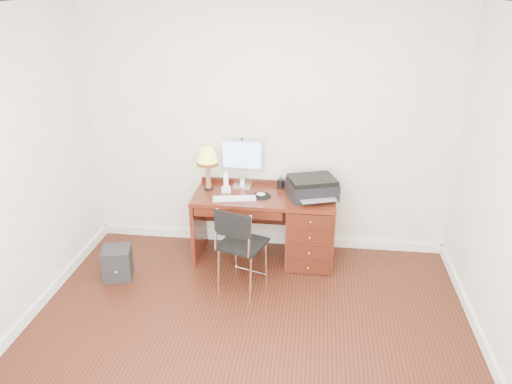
# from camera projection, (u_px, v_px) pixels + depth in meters

# --- Properties ---
(ground) EXTENTS (4.00, 4.00, 0.00)m
(ground) POSITION_uv_depth(u_px,v_px,m) (246.00, 338.00, 4.31)
(ground) COLOR black
(ground) RESTS_ON ground
(room_shell) EXTENTS (4.00, 4.00, 4.00)m
(room_shell) POSITION_uv_depth(u_px,v_px,m) (255.00, 292.00, 4.87)
(room_shell) COLOR white
(room_shell) RESTS_ON ground
(desk) EXTENTS (1.50, 0.67, 0.75)m
(desk) POSITION_uv_depth(u_px,v_px,m) (294.00, 225.00, 5.39)
(desk) COLOR #531D11
(desk) RESTS_ON ground
(monitor) EXTENTS (0.45, 0.15, 0.52)m
(monitor) POSITION_uv_depth(u_px,v_px,m) (242.00, 157.00, 5.42)
(monitor) COLOR silver
(monitor) RESTS_ON desk
(keyboard) EXTENTS (0.46, 0.21, 0.02)m
(keyboard) POSITION_uv_depth(u_px,v_px,m) (234.00, 198.00, 5.19)
(keyboard) COLOR white
(keyboard) RESTS_ON desk
(mouse_pad) EXTENTS (0.21, 0.21, 0.04)m
(mouse_pad) POSITION_uv_depth(u_px,v_px,m) (261.00, 195.00, 5.26)
(mouse_pad) COLOR black
(mouse_pad) RESTS_ON desk
(printer) EXTENTS (0.58, 0.52, 0.22)m
(printer) POSITION_uv_depth(u_px,v_px,m) (312.00, 187.00, 5.21)
(printer) COLOR black
(printer) RESTS_ON desk
(leg_lamp) EXTENTS (0.23, 0.23, 0.48)m
(leg_lamp) POSITION_uv_depth(u_px,v_px,m) (208.00, 159.00, 5.31)
(leg_lamp) COLOR black
(leg_lamp) RESTS_ON desk
(phone) EXTENTS (0.12, 0.12, 0.21)m
(phone) POSITION_uv_depth(u_px,v_px,m) (226.00, 186.00, 5.36)
(phone) COLOR white
(phone) RESTS_ON desk
(pen_cup) EXTENTS (0.08, 0.08, 0.10)m
(pen_cup) POSITION_uv_depth(u_px,v_px,m) (281.00, 184.00, 5.46)
(pen_cup) COLOR black
(pen_cup) RESTS_ON desk
(chair) EXTENTS (0.53, 0.53, 0.88)m
(chair) POSITION_uv_depth(u_px,v_px,m) (241.00, 241.00, 4.81)
(chair) COLOR black
(chair) RESTS_ON ground
(equipment_box) EXTENTS (0.34, 0.34, 0.33)m
(equipment_box) POSITION_uv_depth(u_px,v_px,m) (117.00, 263.00, 5.14)
(equipment_box) COLOR black
(equipment_box) RESTS_ON ground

